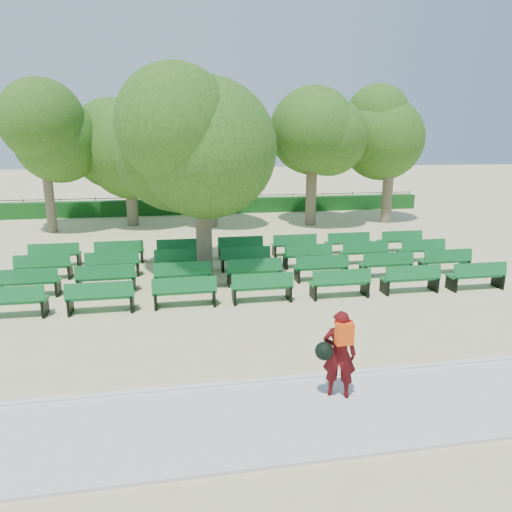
# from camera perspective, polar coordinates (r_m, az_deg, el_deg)

# --- Properties ---
(ground) EXTENTS (120.00, 120.00, 0.00)m
(ground) POSITION_cam_1_polar(r_m,az_deg,el_deg) (14.63, -0.29, -3.19)
(ground) COLOR #C7BE84
(paving) EXTENTS (30.00, 2.20, 0.06)m
(paving) POSITION_cam_1_polar(r_m,az_deg,el_deg) (8.07, 9.17, -18.83)
(paving) COLOR beige
(paving) RESTS_ON ground
(curb) EXTENTS (30.00, 0.12, 0.10)m
(curb) POSITION_cam_1_polar(r_m,az_deg,el_deg) (9.00, 6.72, -14.84)
(curb) COLOR silver
(curb) RESTS_ON ground
(hedge) EXTENTS (26.00, 0.70, 0.90)m
(hedge) POSITION_cam_1_polar(r_m,az_deg,el_deg) (28.12, -5.16, 6.25)
(hedge) COLOR #134A17
(hedge) RESTS_ON ground
(fence) EXTENTS (26.00, 0.10, 1.02)m
(fence) POSITION_cam_1_polar(r_m,az_deg,el_deg) (28.59, -5.21, 5.47)
(fence) COLOR black
(fence) RESTS_ON ground
(tree_line) EXTENTS (21.80, 6.80, 7.04)m
(tree_line) POSITION_cam_1_polar(r_m,az_deg,el_deg) (24.27, -4.31, 3.89)
(tree_line) COLOR #305D19
(tree_line) RESTS_ON ground
(bench_array) EXTENTS (1.73, 0.56, 1.08)m
(bench_array) POSITION_cam_1_polar(r_m,az_deg,el_deg) (15.15, -0.85, -2.22)
(bench_array) COLOR #12682B
(bench_array) RESTS_ON ground
(tree_among) EXTENTS (4.37, 4.37, 6.24)m
(tree_among) POSITION_cam_1_polar(r_m,az_deg,el_deg) (14.34, -6.84, 13.61)
(tree_among) COLOR brown
(tree_among) RESTS_ON ground
(person) EXTENTS (0.79, 0.57, 1.58)m
(person) POSITION_cam_1_polar(r_m,az_deg,el_deg) (8.11, 10.26, -11.84)
(person) COLOR #4B0A0C
(person) RESTS_ON ground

